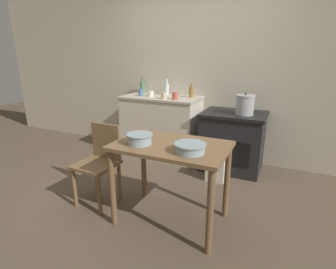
% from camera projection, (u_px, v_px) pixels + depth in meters
% --- Properties ---
extents(ground_plane, '(14.00, 14.00, 0.00)m').
position_uv_depth(ground_plane, '(149.00, 198.00, 2.95)').
color(ground_plane, brown).
extents(wall_back, '(8.00, 0.07, 2.55)m').
position_uv_depth(wall_back, '(198.00, 74.00, 3.95)').
color(wall_back, beige).
rests_on(wall_back, ground_plane).
extents(counter_cabinet, '(1.19, 0.62, 0.94)m').
position_uv_depth(counter_cabinet, '(161.00, 127.00, 4.09)').
color(counter_cabinet, beige).
rests_on(counter_cabinet, ground_plane).
extents(stove, '(0.84, 0.68, 0.80)m').
position_uv_depth(stove, '(232.00, 141.00, 3.63)').
color(stove, black).
rests_on(stove, ground_plane).
extents(work_table, '(1.02, 0.67, 0.78)m').
position_uv_depth(work_table, '(171.00, 157.00, 2.38)').
color(work_table, brown).
rests_on(work_table, ground_plane).
extents(chair, '(0.41, 0.41, 0.85)m').
position_uv_depth(chair, '(100.00, 161.00, 2.78)').
color(chair, brown).
rests_on(chair, ground_plane).
extents(flour_sack, '(0.23, 0.16, 0.34)m').
position_uv_depth(flour_sack, '(216.00, 168.00, 3.32)').
color(flour_sack, beige).
rests_on(flour_sack, ground_plane).
extents(stock_pot, '(0.24, 0.24, 0.28)m').
position_uv_depth(stock_pot, '(245.00, 105.00, 3.36)').
color(stock_pot, '#A8A8AD').
rests_on(stock_pot, stove).
extents(mixing_bowl_large, '(0.24, 0.24, 0.09)m').
position_uv_depth(mixing_bowl_large, '(140.00, 138.00, 2.34)').
color(mixing_bowl_large, '#93A8B2').
rests_on(mixing_bowl_large, work_table).
extents(mixing_bowl_small, '(0.27, 0.27, 0.08)m').
position_uv_depth(mixing_bowl_small, '(190.00, 147.00, 2.13)').
color(mixing_bowl_small, '#93A8B2').
rests_on(mixing_bowl_small, work_table).
extents(bottle_far_left, '(0.08, 0.08, 0.24)m').
position_uv_depth(bottle_far_left, '(143.00, 87.00, 4.29)').
color(bottle_far_left, '#517F5B').
rests_on(bottle_far_left, counter_cabinet).
extents(bottle_left, '(0.08, 0.08, 0.24)m').
position_uv_depth(bottle_left, '(167.00, 89.00, 4.09)').
color(bottle_left, silver).
rests_on(bottle_left, counter_cabinet).
extents(bottle_mid_left, '(0.07, 0.07, 0.21)m').
position_uv_depth(bottle_mid_left, '(191.00, 92.00, 3.84)').
color(bottle_mid_left, olive).
rests_on(bottle_mid_left, counter_cabinet).
extents(cup_center_left, '(0.08, 0.08, 0.10)m').
position_uv_depth(cup_center_left, '(175.00, 96.00, 3.67)').
color(cup_center_left, '#B74C42').
rests_on(cup_center_left, counter_cabinet).
extents(cup_center, '(0.07, 0.07, 0.10)m').
position_uv_depth(cup_center, '(141.00, 93.00, 4.00)').
color(cup_center, '#4C6B99').
rests_on(cup_center, counter_cabinet).
extents(cup_center_right, '(0.09, 0.09, 0.08)m').
position_uv_depth(cup_center_right, '(151.00, 94.00, 3.96)').
color(cup_center_right, silver).
rests_on(cup_center_right, counter_cabinet).
extents(cup_mid_right, '(0.08, 0.08, 0.09)m').
position_uv_depth(cup_mid_right, '(164.00, 96.00, 3.71)').
color(cup_mid_right, beige).
rests_on(cup_mid_right, counter_cabinet).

